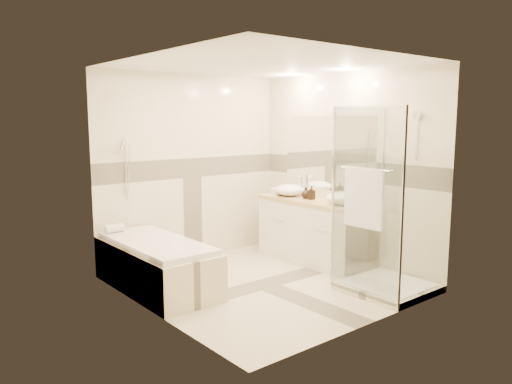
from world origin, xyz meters
TOP-DOWN VIEW (x-y plane):
  - room at (0.06, 0.01)m, footprint 2.82×3.02m
  - bathtub at (-1.02, 0.65)m, footprint 0.75×1.70m
  - vanity at (1.12, 0.30)m, footprint 0.58×1.62m
  - shower_enclosure at (0.83, -0.97)m, footprint 0.96×0.93m
  - vessel_sink_near at (1.10, 0.74)m, footprint 0.41×0.41m
  - vessel_sink_far at (1.10, -0.21)m, footprint 0.41×0.41m
  - faucet_near at (1.32, 0.74)m, footprint 0.11×0.03m
  - faucet_far at (1.32, -0.21)m, footprint 0.11×0.03m
  - amenity_bottle_a at (1.10, 0.32)m, footprint 0.10×0.10m
  - amenity_bottle_b at (1.10, 0.42)m, footprint 0.14×0.14m
  - folded_towels at (1.10, 1.00)m, footprint 0.17×0.24m
  - rolled_towel at (-1.22, 1.32)m, footprint 0.22×0.10m

SIDE VIEW (x-z plane):
  - bathtub at x=-1.02m, z-range 0.03..0.59m
  - vanity at x=1.12m, z-range 0.00..0.85m
  - shower_enclosure at x=0.83m, z-range -0.51..1.53m
  - rolled_towel at x=-1.22m, z-range 0.56..0.66m
  - folded_towels at x=1.10m, z-range 0.85..0.92m
  - amenity_bottle_b at x=1.10m, z-range 0.85..1.00m
  - vessel_sink_far at x=1.10m, z-range 0.85..1.01m
  - vessel_sink_near at x=1.10m, z-range 0.85..1.02m
  - amenity_bottle_a at x=1.10m, z-range 0.85..1.03m
  - faucet_near at x=1.32m, z-range 0.87..1.13m
  - faucet_far at x=1.32m, z-range 0.87..1.15m
  - room at x=0.06m, z-range 0.00..2.52m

